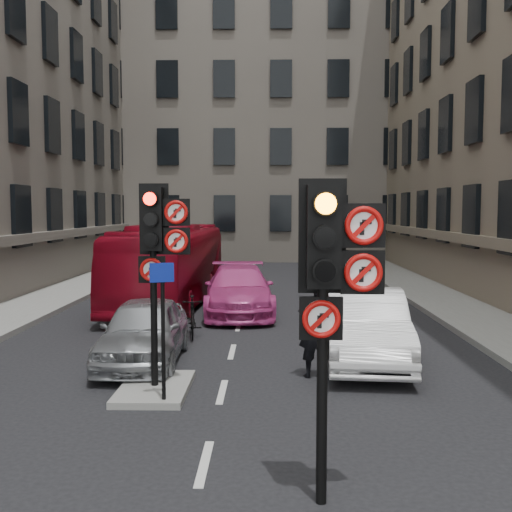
{
  "coord_description": "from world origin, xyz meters",
  "views": [
    {
      "loc": [
        0.8,
        -5.4,
        3.24
      ],
      "look_at": [
        0.64,
        2.8,
        2.6
      ],
      "focal_mm": 42.0,
      "sensor_mm": 36.0,
      "label": 1
    }
  ],
  "objects_px": {
    "car_pink": "(239,290)",
    "info_sign": "(163,312)",
    "motorcycle": "(192,317)",
    "signal_near": "(331,271)",
    "car_white": "(366,326)",
    "car_silver": "(144,331)",
    "signal_far": "(158,240)",
    "bus_red": "(171,264)",
    "motorcyclist": "(316,327)"
  },
  "relations": [
    {
      "from": "car_pink",
      "to": "info_sign",
      "type": "xyz_separation_m",
      "value": [
        -0.82,
        -8.8,
        0.84
      ]
    },
    {
      "from": "motorcycle",
      "to": "info_sign",
      "type": "distance_m",
      "value": 5.59
    },
    {
      "from": "motorcycle",
      "to": "info_sign",
      "type": "xyz_separation_m",
      "value": [
        0.22,
        -5.48,
        1.07
      ]
    },
    {
      "from": "signal_near",
      "to": "motorcycle",
      "type": "bearing_deg",
      "value": 106.71
    },
    {
      "from": "car_white",
      "to": "info_sign",
      "type": "relative_size",
      "value": 2.04
    },
    {
      "from": "signal_near",
      "to": "car_silver",
      "type": "xyz_separation_m",
      "value": [
        -3.29,
        6.01,
        -1.9
      ]
    },
    {
      "from": "signal_far",
      "to": "car_pink",
      "type": "bearing_deg",
      "value": 82.66
    },
    {
      "from": "car_silver",
      "to": "bus_red",
      "type": "height_order",
      "value": "bus_red"
    },
    {
      "from": "car_pink",
      "to": "car_white",
      "type": "bearing_deg",
      "value": -66.34
    },
    {
      "from": "signal_near",
      "to": "motorcycle",
      "type": "distance_m",
      "value": 9.28
    },
    {
      "from": "signal_far",
      "to": "motorcyclist",
      "type": "distance_m",
      "value": 3.48
    },
    {
      "from": "signal_near",
      "to": "info_sign",
      "type": "height_order",
      "value": "signal_near"
    },
    {
      "from": "signal_far",
      "to": "car_white",
      "type": "distance_m",
      "value": 4.97
    },
    {
      "from": "signal_near",
      "to": "signal_far",
      "type": "relative_size",
      "value": 1.0
    },
    {
      "from": "motorcyclist",
      "to": "signal_far",
      "type": "bearing_deg",
      "value": 5.99
    },
    {
      "from": "car_white",
      "to": "info_sign",
      "type": "height_order",
      "value": "info_sign"
    },
    {
      "from": "motorcycle",
      "to": "motorcyclist",
      "type": "height_order",
      "value": "motorcyclist"
    },
    {
      "from": "motorcyclist",
      "to": "signal_near",
      "type": "bearing_deg",
      "value": 73.66
    },
    {
      "from": "signal_far",
      "to": "info_sign",
      "type": "bearing_deg",
      "value": -75.24
    },
    {
      "from": "bus_red",
      "to": "info_sign",
      "type": "distance_m",
      "value": 10.86
    },
    {
      "from": "motorcycle",
      "to": "info_sign",
      "type": "relative_size",
      "value": 0.75
    },
    {
      "from": "car_pink",
      "to": "info_sign",
      "type": "distance_m",
      "value": 8.88
    },
    {
      "from": "car_white",
      "to": "motorcyclist",
      "type": "relative_size",
      "value": 2.36
    },
    {
      "from": "car_silver",
      "to": "info_sign",
      "type": "bearing_deg",
      "value": -73.86
    },
    {
      "from": "motorcycle",
      "to": "motorcyclist",
      "type": "xyz_separation_m",
      "value": [
        2.85,
        -3.66,
        0.47
      ]
    },
    {
      "from": "motorcyclist",
      "to": "info_sign",
      "type": "relative_size",
      "value": 0.87
    },
    {
      "from": "bus_red",
      "to": "motorcycle",
      "type": "distance_m",
      "value": 5.5
    },
    {
      "from": "car_white",
      "to": "car_pink",
      "type": "bearing_deg",
      "value": 122.14
    },
    {
      "from": "bus_red",
      "to": "info_sign",
      "type": "xyz_separation_m",
      "value": [
        1.6,
        -10.73,
        0.22
      ]
    },
    {
      "from": "signal_far",
      "to": "motorcycle",
      "type": "bearing_deg",
      "value": 90.02
    },
    {
      "from": "signal_near",
      "to": "bus_red",
      "type": "height_order",
      "value": "signal_near"
    },
    {
      "from": "motorcycle",
      "to": "motorcyclist",
      "type": "distance_m",
      "value": 4.66
    },
    {
      "from": "car_pink",
      "to": "motorcycle",
      "type": "bearing_deg",
      "value": -110.84
    },
    {
      "from": "motorcycle",
      "to": "bus_red",
      "type": "bearing_deg",
      "value": 97.03
    },
    {
      "from": "car_white",
      "to": "bus_red",
      "type": "height_order",
      "value": "bus_red"
    },
    {
      "from": "car_silver",
      "to": "car_pink",
      "type": "relative_size",
      "value": 0.79
    },
    {
      "from": "signal_far",
      "to": "car_pink",
      "type": "height_order",
      "value": "signal_far"
    },
    {
      "from": "car_pink",
      "to": "bus_red",
      "type": "height_order",
      "value": "bus_red"
    },
    {
      "from": "bus_red",
      "to": "motorcycle",
      "type": "relative_size",
      "value": 5.77
    },
    {
      "from": "car_silver",
      "to": "car_white",
      "type": "distance_m",
      "value": 4.7
    },
    {
      "from": "car_silver",
      "to": "car_white",
      "type": "relative_size",
      "value": 0.87
    },
    {
      "from": "signal_near",
      "to": "info_sign",
      "type": "bearing_deg",
      "value": 126.81
    },
    {
      "from": "info_sign",
      "to": "bus_red",
      "type": "bearing_deg",
      "value": 82.5
    },
    {
      "from": "car_silver",
      "to": "car_white",
      "type": "xyz_separation_m",
      "value": [
        4.7,
        0.2,
        0.08
      ]
    },
    {
      "from": "signal_far",
      "to": "motorcycle",
      "type": "height_order",
      "value": "signal_far"
    },
    {
      "from": "car_pink",
      "to": "motorcycle",
      "type": "relative_size",
      "value": 3.0
    },
    {
      "from": "signal_far",
      "to": "car_silver",
      "type": "height_order",
      "value": "signal_far"
    },
    {
      "from": "motorcycle",
      "to": "car_pink",
      "type": "bearing_deg",
      "value": 65.04
    },
    {
      "from": "car_white",
      "to": "motorcycle",
      "type": "distance_m",
      "value": 4.71
    },
    {
      "from": "info_sign",
      "to": "car_silver",
      "type": "bearing_deg",
      "value": 91.73
    }
  ]
}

